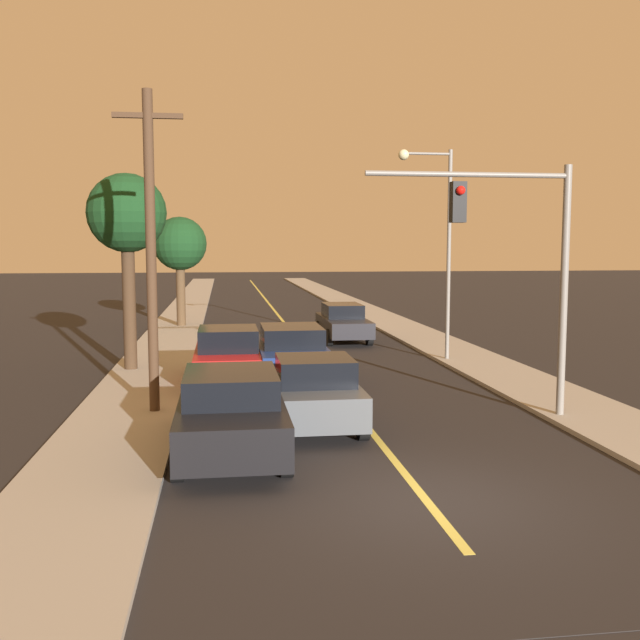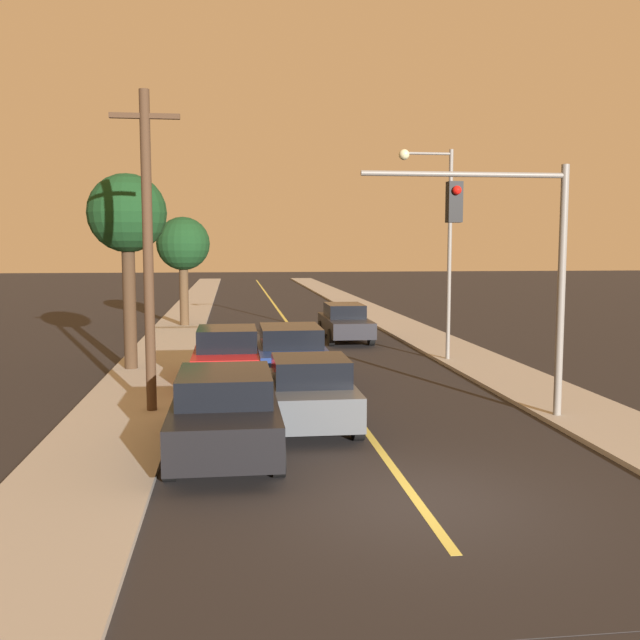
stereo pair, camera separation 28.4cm
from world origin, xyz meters
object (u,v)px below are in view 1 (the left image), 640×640
(traffic_signal_mast, at_px, (519,246))
(car_outer_lane_second, at_px, (228,356))
(streetlamp_right, at_px, (437,226))
(tree_left_near, at_px, (180,245))
(car_near_lane_front, at_px, (314,392))
(car_near_lane_second, at_px, (291,353))
(car_far_oncoming, at_px, (343,322))
(tree_left_far, at_px, (127,217))
(car_outer_lane_front, at_px, (231,411))
(utility_pole_left, at_px, (151,246))

(traffic_signal_mast, bearing_deg, car_outer_lane_second, 141.46)
(traffic_signal_mast, distance_m, streetlamp_right, 8.41)
(traffic_signal_mast, bearing_deg, tree_left_near, 113.36)
(car_near_lane_front, height_order, tree_left_near, tree_left_near)
(car_near_lane_front, distance_m, streetlamp_right, 10.65)
(car_near_lane_front, xyz_separation_m, streetlamp_right, (5.31, 8.36, 3.92))
(traffic_signal_mast, height_order, streetlamp_right, streetlamp_right)
(car_near_lane_second, xyz_separation_m, car_outer_lane_second, (-1.85, -0.21, -0.02))
(car_near_lane_front, distance_m, car_outer_lane_second, 5.52)
(car_far_oncoming, xyz_separation_m, tree_left_far, (-8.01, -6.67, 4.13))
(car_near_lane_front, bearing_deg, tree_left_far, 122.63)
(traffic_signal_mast, bearing_deg, streetlamp_right, 85.62)
(car_outer_lane_front, relative_size, tree_left_near, 0.95)
(streetlamp_right, height_order, utility_pole_left, utility_pole_left)
(utility_pole_left, bearing_deg, tree_left_near, 91.29)
(car_near_lane_second, bearing_deg, streetlamp_right, 29.03)
(car_near_lane_front, height_order, streetlamp_right, streetlamp_right)
(car_near_lane_front, bearing_deg, car_outer_lane_front, -136.26)
(car_far_oncoming, height_order, tree_left_far, tree_left_far)
(tree_left_near, bearing_deg, tree_left_far, -94.07)
(streetlamp_right, height_order, tree_left_near, streetlamp_right)
(utility_pole_left, distance_m, tree_left_near, 18.54)
(car_outer_lane_front, xyz_separation_m, car_outer_lane_second, (-0.00, 6.97, 0.00))
(traffic_signal_mast, relative_size, utility_pole_left, 0.77)
(car_near_lane_front, xyz_separation_m, traffic_signal_mast, (4.67, 0.00, 3.23))
(car_near_lane_front, xyz_separation_m, car_near_lane_second, (0.00, 5.41, 0.07))
(car_outer_lane_second, height_order, car_far_oncoming, car_outer_lane_second)
(traffic_signal_mast, xyz_separation_m, tree_left_far, (-9.61, 7.71, 0.91))
(traffic_signal_mast, distance_m, utility_pole_left, 8.46)
(car_outer_lane_second, height_order, utility_pole_left, utility_pole_left)
(car_near_lane_second, xyz_separation_m, streetlamp_right, (5.31, 2.95, 3.84))
(car_outer_lane_front, height_order, tree_left_far, tree_left_far)
(car_near_lane_second, relative_size, utility_pole_left, 0.68)
(car_near_lane_second, xyz_separation_m, tree_left_near, (-4.05, 14.78, 3.19))
(car_outer_lane_second, xyz_separation_m, car_far_oncoming, (4.93, 9.18, -0.05))
(traffic_signal_mast, xyz_separation_m, utility_pole_left, (-8.30, 1.65, -0.01))
(car_far_oncoming, xyz_separation_m, streetlamp_right, (2.23, -6.02, 3.91))
(car_near_lane_front, xyz_separation_m, tree_left_far, (-4.94, 7.71, 4.14))
(car_near_lane_second, relative_size, car_far_oncoming, 1.01)
(traffic_signal_mast, bearing_deg, car_near_lane_second, 130.80)
(car_near_lane_front, height_order, car_far_oncoming, car_near_lane_front)
(car_outer_lane_front, height_order, car_far_oncoming, car_outer_lane_front)
(utility_pole_left, height_order, tree_left_far, utility_pole_left)
(car_near_lane_front, xyz_separation_m, car_far_oncoming, (3.08, 14.38, 0.00))
(car_far_oncoming, distance_m, traffic_signal_mast, 14.82)
(tree_left_near, bearing_deg, traffic_signal_mast, -66.64)
(car_near_lane_front, distance_m, car_near_lane_second, 5.41)
(car_near_lane_front, distance_m, car_far_oncoming, 14.71)
(streetlamp_right, relative_size, tree_left_far, 1.16)
(car_far_oncoming, relative_size, tree_left_near, 0.95)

